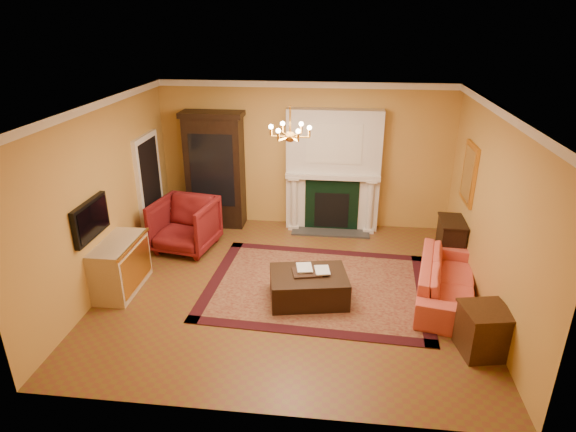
% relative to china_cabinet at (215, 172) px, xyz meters
% --- Properties ---
extents(floor, '(6.00, 5.50, 0.02)m').
position_rel_china_cabinet_xyz_m(floor, '(1.84, -2.49, -1.17)').
color(floor, brown).
rests_on(floor, ground).
extents(ceiling, '(6.00, 5.50, 0.02)m').
position_rel_china_cabinet_xyz_m(ceiling, '(1.84, -2.49, 1.85)').
color(ceiling, white).
rests_on(ceiling, wall_back).
extents(wall_back, '(6.00, 0.02, 3.00)m').
position_rel_china_cabinet_xyz_m(wall_back, '(1.84, 0.27, 0.34)').
color(wall_back, gold).
rests_on(wall_back, floor).
extents(wall_front, '(6.00, 0.02, 3.00)m').
position_rel_china_cabinet_xyz_m(wall_front, '(1.84, -5.25, 0.34)').
color(wall_front, gold).
rests_on(wall_front, floor).
extents(wall_left, '(0.02, 5.50, 3.00)m').
position_rel_china_cabinet_xyz_m(wall_left, '(-1.17, -2.49, 0.34)').
color(wall_left, gold).
rests_on(wall_left, floor).
extents(wall_right, '(0.02, 5.50, 3.00)m').
position_rel_china_cabinet_xyz_m(wall_right, '(4.85, -2.49, 0.34)').
color(wall_right, gold).
rests_on(wall_right, floor).
extents(fireplace, '(1.90, 0.70, 2.50)m').
position_rel_china_cabinet_xyz_m(fireplace, '(2.44, 0.08, 0.04)').
color(fireplace, silver).
rests_on(fireplace, wall_back).
extents(crown_molding, '(6.00, 5.50, 0.12)m').
position_rel_china_cabinet_xyz_m(crown_molding, '(1.84, -1.53, 1.78)').
color(crown_molding, white).
rests_on(crown_molding, ceiling).
extents(doorway, '(0.08, 1.05, 2.10)m').
position_rel_china_cabinet_xyz_m(doorway, '(-1.12, -0.79, -0.11)').
color(doorway, white).
rests_on(doorway, wall_left).
extents(tv_panel, '(0.09, 0.95, 0.58)m').
position_rel_china_cabinet_xyz_m(tv_panel, '(-1.11, -3.09, 0.19)').
color(tv_panel, black).
rests_on(tv_panel, wall_left).
extents(gilt_mirror, '(0.06, 0.76, 1.05)m').
position_rel_china_cabinet_xyz_m(gilt_mirror, '(4.81, -1.09, 0.49)').
color(gilt_mirror, gold).
rests_on(gilt_mirror, wall_right).
extents(chandelier, '(0.63, 0.55, 0.53)m').
position_rel_china_cabinet_xyz_m(chandelier, '(1.84, -2.49, 1.45)').
color(chandelier, gold).
rests_on(chandelier, ceiling).
extents(oriental_rug, '(3.79, 2.92, 0.01)m').
position_rel_china_cabinet_xyz_m(oriental_rug, '(2.29, -2.39, -1.15)').
color(oriental_rug, '#4B1010').
rests_on(oriental_rug, floor).
extents(china_cabinet, '(1.16, 0.53, 2.32)m').
position_rel_china_cabinet_xyz_m(china_cabinet, '(0.00, 0.00, 0.00)').
color(china_cabinet, black).
rests_on(china_cabinet, floor).
extents(wingback_armchair, '(1.22, 1.17, 1.10)m').
position_rel_china_cabinet_xyz_m(wingback_armchair, '(-0.31, -1.26, -0.61)').
color(wingback_armchair, maroon).
rests_on(wingback_armchair, floor).
extents(pedestal_table, '(0.39, 0.39, 0.69)m').
position_rel_china_cabinet_xyz_m(pedestal_table, '(-0.86, -0.81, -0.76)').
color(pedestal_table, black).
rests_on(pedestal_table, floor).
extents(commode, '(0.54, 1.15, 0.86)m').
position_rel_china_cabinet_xyz_m(commode, '(-0.89, -2.83, -0.73)').
color(commode, '#BEAA8B').
rests_on(commode, floor).
extents(coral_sofa, '(1.05, 2.25, 0.85)m').
position_rel_china_cabinet_xyz_m(coral_sofa, '(4.34, -2.49, -0.73)').
color(coral_sofa, '#C9503F').
rests_on(coral_sofa, floor).
extents(end_table, '(0.65, 0.65, 0.64)m').
position_rel_china_cabinet_xyz_m(end_table, '(4.56, -3.83, -0.84)').
color(end_table, '#39200F').
rests_on(end_table, floor).
extents(console_table, '(0.43, 0.72, 0.79)m').
position_rel_china_cabinet_xyz_m(console_table, '(4.62, -1.22, -0.76)').
color(console_table, black).
rests_on(console_table, floor).
extents(leather_ottoman, '(1.33, 1.07, 0.44)m').
position_rel_china_cabinet_xyz_m(leather_ottoman, '(2.17, -2.80, -0.92)').
color(leather_ottoman, black).
rests_on(leather_ottoman, oriental_rug).
extents(ottoman_tray, '(0.51, 0.43, 0.03)m').
position_rel_china_cabinet_xyz_m(ottoman_tray, '(2.14, -2.77, -0.68)').
color(ottoman_tray, black).
rests_on(ottoman_tray, leather_ottoman).
extents(book_a, '(0.24, 0.07, 0.32)m').
position_rel_china_cabinet_xyz_m(book_a, '(1.97, -2.71, -0.51)').
color(book_a, gray).
rests_on(book_a, ottoman_tray).
extents(book_b, '(0.23, 0.06, 0.31)m').
position_rel_china_cabinet_xyz_m(book_b, '(2.26, -2.74, -0.52)').
color(book_b, gray).
rests_on(book_b, ottoman_tray).
extents(topiary_left, '(0.15, 0.15, 0.41)m').
position_rel_china_cabinet_xyz_m(topiary_left, '(1.79, 0.04, 0.30)').
color(topiary_left, gray).
rests_on(topiary_left, fireplace).
extents(topiary_right, '(0.17, 0.17, 0.46)m').
position_rel_china_cabinet_xyz_m(topiary_right, '(3.17, 0.04, 0.32)').
color(topiary_right, gray).
rests_on(topiary_right, fireplace).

